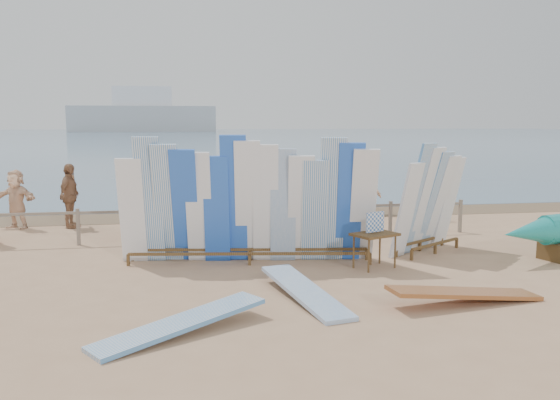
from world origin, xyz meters
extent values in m
plane|color=tan|center=(0.00, 0.00, 0.00)|extent=(160.00, 160.00, 0.00)
cube|color=slate|center=(0.00, 128.00, 0.00)|extent=(320.00, 240.00, 0.02)
cube|color=brown|center=(0.00, 7.20, 0.00)|extent=(40.00, 2.60, 0.01)
cube|color=#999EA3|center=(-12.00, 180.00, 4.02)|extent=(45.00, 8.00, 8.00)
cube|color=silver|center=(-12.00, 180.00, 11.02)|extent=(18.00, 6.00, 6.00)
cube|color=#7D6E5E|center=(0.00, 3.00, 0.80)|extent=(12.00, 0.06, 0.06)
cube|color=#7D6E5E|center=(-4.00, 3.00, 0.45)|extent=(0.08, 0.08, 0.90)
cube|color=#7D6E5E|center=(-2.00, 3.00, 0.45)|extent=(0.08, 0.08, 0.90)
cube|color=#7D6E5E|center=(0.00, 3.00, 0.45)|extent=(0.08, 0.08, 0.90)
cube|color=#7D6E5E|center=(2.00, 3.00, 0.45)|extent=(0.08, 0.08, 0.90)
cube|color=#7D6E5E|center=(4.00, 3.00, 0.45)|extent=(0.08, 0.08, 0.90)
cube|color=#7D6E5E|center=(6.00, 3.00, 0.45)|extent=(0.08, 0.08, 0.90)
cube|color=brown|center=(-0.12, 0.23, 0.24)|extent=(5.04, 0.83, 0.06)
cube|color=brown|center=(-0.06, 0.65, 0.24)|extent=(5.04, 0.83, 0.06)
cube|color=white|center=(-2.54, 0.82, 1.13)|extent=(0.61, 0.59, 2.26)
cube|color=white|center=(-2.17, 0.76, 1.35)|extent=(0.63, 0.70, 2.70)
cube|color=white|center=(-1.80, 0.70, 1.28)|extent=(0.65, 0.89, 2.56)
cube|color=blue|center=(-1.44, 0.65, 1.22)|extent=(0.66, 0.90, 2.45)
cube|color=white|center=(-1.15, 0.60, 1.19)|extent=(0.63, 0.72, 2.39)
cube|color=blue|center=(-0.78, 0.55, 1.15)|extent=(0.61, 0.61, 2.31)
cube|color=blue|center=(-0.41, 0.49, 1.37)|extent=(0.64, 0.79, 2.74)
cube|color=white|center=(-0.12, 0.45, 1.31)|extent=(0.65, 0.83, 2.62)
cube|color=white|center=(0.24, 0.39, 1.27)|extent=(0.63, 0.73, 2.54)
cube|color=#80A3CD|center=(0.61, 0.34, 1.23)|extent=(0.62, 0.64, 2.46)
cube|color=white|center=(0.98, 0.28, 1.16)|extent=(0.64, 0.79, 2.32)
cube|color=white|center=(1.27, 0.23, 1.11)|extent=(0.63, 0.75, 2.22)
cube|color=white|center=(1.64, 0.18, 1.34)|extent=(0.64, 0.79, 2.69)
cube|color=blue|center=(2.01, 0.12, 1.29)|extent=(0.64, 0.80, 2.58)
cube|color=white|center=(2.29, 0.08, 1.23)|extent=(0.65, 0.88, 2.45)
cube|color=brown|center=(4.19, 0.59, 0.23)|extent=(1.58, 1.07, 0.06)
cube|color=brown|center=(3.97, 0.93, 0.23)|extent=(1.58, 1.07, 0.06)
cube|color=white|center=(3.35, 0.28, 1.07)|extent=(0.73, 0.74, 2.13)
cube|color=white|center=(3.65, 0.48, 1.27)|extent=(0.81, 0.86, 2.55)
cube|color=white|center=(3.95, 0.67, 1.22)|extent=(0.82, 0.88, 2.44)
cube|color=white|center=(4.25, 0.87, 1.17)|extent=(0.83, 0.89, 2.34)
cube|color=white|center=(4.48, 1.02, 1.12)|extent=(0.83, 0.90, 2.24)
cube|color=white|center=(4.78, 1.21, 1.09)|extent=(0.74, 0.75, 2.18)
cube|color=brown|center=(6.56, -0.44, 0.20)|extent=(0.71, 0.78, 0.39)
cone|color=teal|center=(5.62, -0.72, 0.70)|extent=(1.43, 0.96, 0.61)
cube|color=brown|center=(2.39, -0.44, 0.70)|extent=(1.06, 0.92, 0.05)
cube|color=white|center=(2.39, -0.44, 0.96)|extent=(0.44, 0.22, 0.41)
cube|color=white|center=(-1.58, -3.64, 0.00)|extent=(2.58, 1.91, 0.30)
cube|color=#9C592A|center=(3.08, -3.01, 0.00)|extent=(2.74, 0.87, 0.35)
cube|color=#80A3CD|center=(0.52, -2.32, 0.00)|extent=(1.13, 2.75, 0.28)
cube|color=red|center=(1.56, 3.86, 0.29)|extent=(0.57, 0.54, 0.04)
cube|color=red|center=(1.60, 4.07, 0.54)|extent=(0.51, 0.25, 0.49)
cube|color=red|center=(0.04, 3.53, 0.31)|extent=(0.70, 0.68, 0.05)
cube|color=red|center=(-0.07, 3.73, 0.58)|extent=(0.54, 0.40, 0.53)
cube|color=red|center=(1.72, 3.57, 0.56)|extent=(0.48, 0.77, 0.56)
cube|color=red|center=(1.73, 3.87, 0.91)|extent=(0.46, 0.18, 0.35)
imported|color=beige|center=(0.31, 6.00, 0.92)|extent=(1.16, 1.78, 1.83)
imported|color=#8C6042|center=(-4.61, 5.54, 0.92)|extent=(0.71, 1.15, 1.83)
imported|color=tan|center=(4.50, 6.73, 0.81)|extent=(1.12, 0.72, 1.62)
imported|color=beige|center=(-1.34, 4.46, 0.83)|extent=(0.81, 0.40, 1.66)
imported|color=#8C6042|center=(0.97, 5.59, 0.87)|extent=(0.63, 1.09, 1.74)
imported|color=beige|center=(2.43, 5.17, 0.95)|extent=(1.01, 0.71, 1.89)
imported|color=#8C6042|center=(1.65, 5.13, 0.77)|extent=(0.54, 0.64, 1.54)
imported|color=tan|center=(-0.48, 6.51, 0.78)|extent=(0.54, 1.06, 1.57)
imported|color=#8C6042|center=(5.90, 5.28, 0.79)|extent=(0.41, 0.93, 1.59)
imported|color=beige|center=(-6.10, 5.74, 0.84)|extent=(1.60, 1.20, 1.67)
imported|color=tan|center=(2.31, 4.22, 0.77)|extent=(0.82, 0.55, 1.54)
camera|label=1|loc=(-1.57, -11.87, 2.99)|focal=38.00mm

